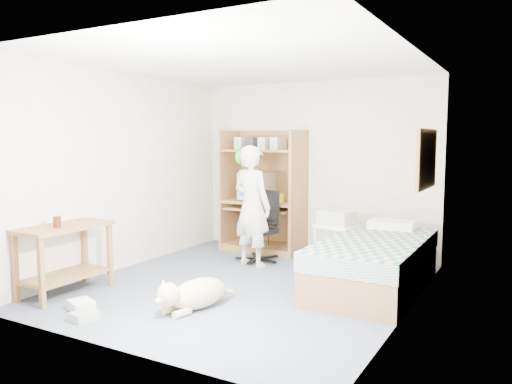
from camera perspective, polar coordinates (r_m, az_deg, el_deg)
floor at (r=5.79m, az=-1.18°, el=-10.68°), size 4.00×4.00×0.00m
wall_back at (r=7.35m, az=6.74°, el=2.76°), size 3.60×0.02×2.50m
wall_right at (r=4.90m, az=17.26°, el=0.93°), size 0.02×4.00×2.50m
wall_left at (r=6.65m, az=-14.70°, el=2.27°), size 0.02×4.00×2.50m
ceiling at (r=5.61m, az=-1.23°, el=14.61°), size 3.60×4.00×0.02m
computer_hutch at (r=7.45m, az=0.94°, el=-0.47°), size 1.20×0.63×1.80m
bed at (r=5.77m, az=13.35°, el=-7.93°), size 1.02×2.02×0.66m
side_desk at (r=5.76m, az=-21.03°, el=-6.09°), size 0.50×1.00×0.75m
corkboard at (r=5.77m, az=18.93°, el=3.59°), size 0.04×0.94×0.66m
office_chair at (r=6.87m, az=0.51°, el=-5.06°), size 0.54×0.54×0.96m
person at (r=6.52m, az=-0.47°, el=-1.63°), size 0.65×0.50×1.59m
parrot at (r=6.58m, az=-1.93°, el=4.19°), size 0.12×0.20×0.32m
dog at (r=5.02m, az=-7.08°, el=-11.44°), size 0.46×0.96×0.36m
printer_cart at (r=6.46m, az=9.22°, el=-5.42°), size 0.57×0.50×0.59m
printer at (r=6.41m, az=9.26°, el=-2.89°), size 0.48×0.41×0.18m
crt_monitor at (r=7.50m, az=0.09°, el=0.75°), size 0.44×0.46×0.41m
keyboard at (r=7.31m, az=0.65°, el=-1.79°), size 0.47×0.22×0.03m
pencil_cup at (r=7.21m, az=3.02°, el=-0.70°), size 0.08×0.08×0.12m
drink_glass at (r=5.59m, az=-21.78°, el=-3.18°), size 0.08×0.08×0.12m
floor_box_a at (r=5.27m, az=-19.34°, el=-12.15°), size 0.31×0.28×0.10m
floor_box_b at (r=5.00m, az=-19.09°, el=-13.25°), size 0.21×0.24×0.08m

